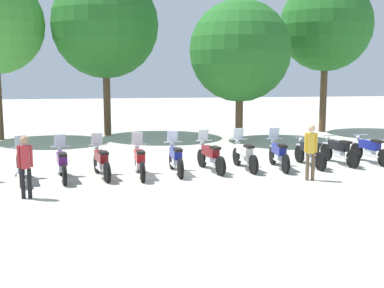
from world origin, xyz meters
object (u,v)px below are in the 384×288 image
at_px(tree_2, 240,51).
at_px(motorcycle_10, 339,150).
at_px(motorcycle_5, 176,158).
at_px(motorcycle_7, 244,155).
at_px(motorcycle_1, 21,165).
at_px(tree_1, 105,25).
at_px(person_0, 311,148).
at_px(tree_3, 326,25).
at_px(motorcycle_6, 210,156).
at_px(motorcycle_2, 62,163).
at_px(motorcycle_8, 279,154).
at_px(motorcycle_3, 101,161).
at_px(motorcycle_11, 370,149).
at_px(motorcycle_9, 309,152).
at_px(motorcycle_4, 139,161).
at_px(person_1, 25,162).

bearing_deg(tree_2, motorcycle_10, -71.29).
distance_m(motorcycle_5, motorcycle_7, 2.43).
distance_m(motorcycle_1, motorcycle_7, 7.29).
bearing_deg(tree_1, tree_2, -21.43).
relative_size(person_0, tree_3, 0.22).
height_order(motorcycle_1, person_0, person_0).
bearing_deg(motorcycle_5, motorcycle_6, -84.88).
bearing_deg(tree_2, motorcycle_2, -133.71).
bearing_deg(tree_1, motorcycle_8, -57.15).
distance_m(person_0, tree_3, 13.16).
bearing_deg(tree_3, motorcycle_3, -138.82).
bearing_deg(motorcycle_11, motorcycle_9, 85.32).
distance_m(motorcycle_8, motorcycle_10, 2.45).
bearing_deg(motorcycle_11, tree_2, 16.08).
height_order(motorcycle_8, tree_1, tree_1).
xyz_separation_m(motorcycle_4, tree_3, (10.19, 10.03, 5.12)).
bearing_deg(person_1, motorcycle_7, -73.02).
height_order(motorcycle_3, tree_3, tree_3).
relative_size(motorcycle_9, tree_3, 0.27).
distance_m(motorcycle_11, tree_1, 14.15).
xyz_separation_m(motorcycle_3, motorcycle_6, (3.62, 0.49, 0.00)).
xyz_separation_m(motorcycle_1, motorcycle_2, (1.21, 0.10, 0.00)).
bearing_deg(motorcycle_3, tree_1, -13.89).
bearing_deg(motorcycle_9, motorcycle_4, 91.00).
distance_m(motorcycle_1, motorcycle_3, 2.43).
distance_m(motorcycle_6, motorcycle_10, 4.86).
bearing_deg(person_1, motorcycle_6, -69.50).
bearing_deg(motorcycle_1, motorcycle_7, -92.90).
bearing_deg(tree_2, motorcycle_3, -129.40).
xyz_separation_m(motorcycle_2, motorcycle_10, (9.65, 1.28, -0.01)).
bearing_deg(motorcycle_1, motorcycle_8, -94.02).
relative_size(motorcycle_8, tree_2, 0.33).
bearing_deg(motorcycle_2, motorcycle_1, 83.83).
relative_size(person_0, tree_2, 0.26).
bearing_deg(motorcycle_11, tree_3, -22.92).
height_order(motorcycle_4, tree_1, tree_1).
bearing_deg(motorcycle_6, motorcycle_3, 83.64).
height_order(person_1, tree_3, tree_3).
bearing_deg(motorcycle_6, motorcycle_1, 83.34).
bearing_deg(motorcycle_6, motorcycle_11, -98.03).
bearing_deg(motorcycle_10, motorcycle_11, -101.07).
bearing_deg(tree_1, tree_3, -0.53).
bearing_deg(motorcycle_8, motorcycle_9, -78.53).
height_order(motorcycle_1, tree_3, tree_3).
distance_m(motorcycle_1, motorcycle_9, 9.72).
bearing_deg(motorcycle_1, motorcycle_3, -93.11).
distance_m(motorcycle_2, motorcycle_11, 10.93).
relative_size(motorcycle_11, tree_3, 0.27).
bearing_deg(motorcycle_11, motorcycle_8, 86.62).
height_order(motorcycle_3, motorcycle_9, motorcycle_3).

